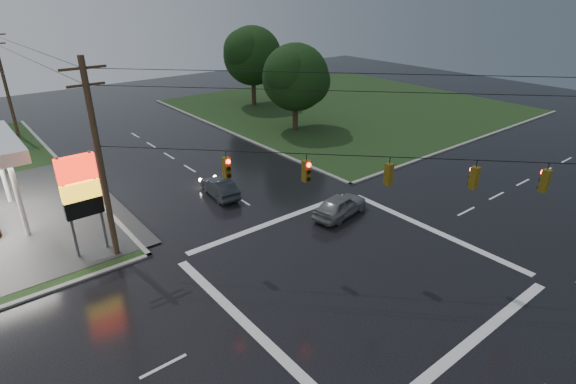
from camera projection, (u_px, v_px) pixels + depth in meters
ground at (354, 269)px, 24.32m from camera, size 120.00×120.00×0.00m
grass_ne at (347, 106)px, 57.55m from camera, size 36.00×36.00×0.08m
pylon_sign at (80, 189)px, 24.14m from camera, size 2.00×0.35×6.00m
utility_pole_nw at (100, 160)px, 23.29m from camera, size 2.20×0.32×11.00m
utility_pole_n at (5, 83)px, 43.65m from camera, size 2.20×0.32×10.50m
traffic_signals at (363, 156)px, 21.63m from camera, size 26.87×26.87×1.47m
tree_ne_near at (297, 77)px, 45.67m from camera, size 7.99×6.80×8.98m
tree_ne_far at (254, 56)px, 55.65m from camera, size 8.46×7.20×9.80m
car_north at (220, 187)px, 32.58m from camera, size 1.88×4.23×1.35m
car_crossing at (340, 205)px, 29.74m from camera, size 4.63×2.53×1.49m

